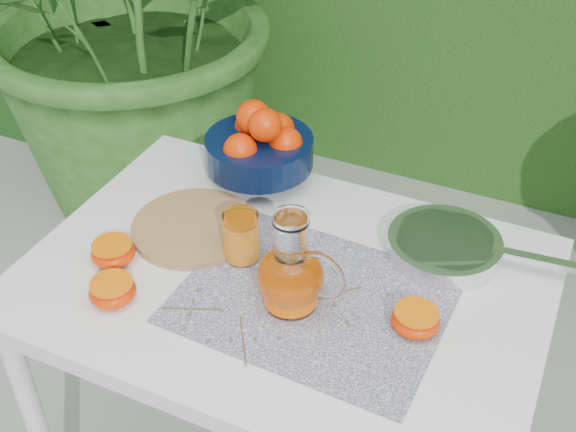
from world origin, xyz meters
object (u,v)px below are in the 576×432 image
at_px(white_table, 284,305).
at_px(cutting_board, 194,227).
at_px(saute_pan, 446,246).
at_px(juice_pitcher, 292,275).
at_px(fruit_bowl, 260,145).

bearing_deg(white_table, cutting_board, 168.48).
bearing_deg(saute_pan, juice_pitcher, -130.25).
xyz_separation_m(fruit_bowl, saute_pan, (0.46, -0.09, -0.07)).
height_order(white_table, saute_pan, saute_pan).
bearing_deg(cutting_board, juice_pitcher, -22.59).
bearing_deg(juice_pitcher, cutting_board, 157.41).
bearing_deg(cutting_board, fruit_bowl, 80.40).
relative_size(white_table, saute_pan, 2.45).
bearing_deg(juice_pitcher, fruit_bowl, 124.13).
xyz_separation_m(white_table, juice_pitcher, (0.05, -0.07, 0.16)).
relative_size(cutting_board, juice_pitcher, 1.28).
bearing_deg(saute_pan, fruit_bowl, 168.65).
relative_size(fruit_bowl, saute_pan, 0.75).
relative_size(fruit_bowl, juice_pitcher, 1.51).
distance_m(fruit_bowl, juice_pitcher, 0.43).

